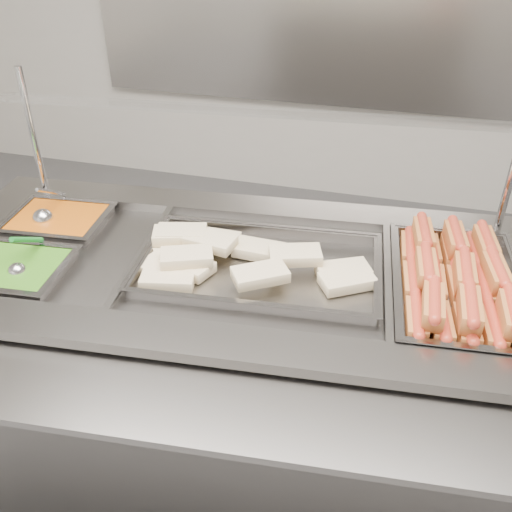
% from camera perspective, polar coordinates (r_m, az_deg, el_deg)
% --- Properties ---
extents(steam_counter, '(1.82, 0.93, 0.84)m').
position_cam_1_polar(steam_counter, '(1.84, -1.47, -11.47)').
color(steam_counter, slate).
rests_on(steam_counter, ground).
extents(tray_rail, '(1.70, 0.50, 0.05)m').
position_cam_1_polar(tray_rail, '(1.25, -6.15, -14.38)').
color(tray_rail, gray).
rests_on(tray_rail, steam_counter).
extents(sneeze_guard, '(1.56, 0.41, 0.41)m').
position_cam_1_polar(sneeze_guard, '(1.60, -0.39, 13.86)').
color(sneeze_guard, silver).
rests_on(sneeze_guard, steam_counter).
extents(pan_hotdogs, '(0.36, 0.54, 0.09)m').
position_cam_1_polar(pan_hotdogs, '(1.60, 19.39, -3.64)').
color(pan_hotdogs, gray).
rests_on(pan_hotdogs, steam_counter).
extents(pan_wraps, '(0.67, 0.43, 0.07)m').
position_cam_1_polar(pan_wraps, '(1.58, 0.34, -1.43)').
color(pan_wraps, gray).
rests_on(pan_wraps, steam_counter).
extents(pan_beans, '(0.30, 0.25, 0.09)m').
position_cam_1_polar(pan_beans, '(1.90, -19.03, 2.62)').
color(pan_beans, gray).
rests_on(pan_beans, steam_counter).
extents(pan_peas, '(0.30, 0.25, 0.09)m').
position_cam_1_polar(pan_peas, '(1.70, -22.99, -2.02)').
color(pan_peas, gray).
rests_on(pan_peas, steam_counter).
extents(hotdogs_in_buns, '(0.32, 0.50, 0.11)m').
position_cam_1_polar(hotdogs_in_buns, '(1.57, 19.38, -2.34)').
color(hotdogs_in_buns, '#A75823').
rests_on(hotdogs_in_buns, pan_hotdogs).
extents(tortilla_wraps, '(0.66, 0.31, 0.07)m').
position_cam_1_polar(tortilla_wraps, '(1.58, -3.03, -0.08)').
color(tortilla_wraps, tan).
rests_on(tortilla_wraps, pan_wraps).
extents(ladle, '(0.07, 0.18, 0.14)m').
position_cam_1_polar(ladle, '(1.88, -20.46, 3.66)').
color(ladle, silver).
rests_on(ladle, pan_beans).
extents(serving_spoon, '(0.05, 0.17, 0.13)m').
position_cam_1_polar(serving_spoon, '(1.66, -22.58, -0.91)').
color(serving_spoon, silver).
rests_on(serving_spoon, pan_peas).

